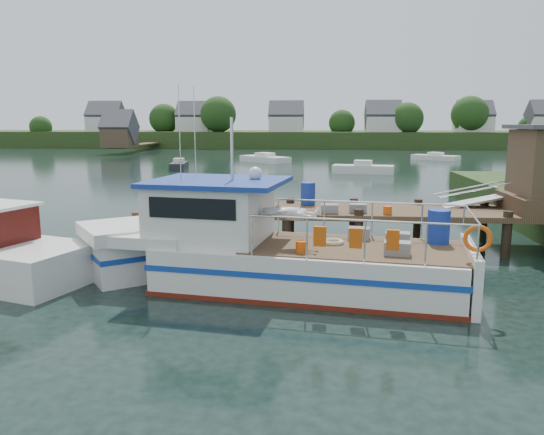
# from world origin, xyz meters

# --- Properties ---
(ground_plane) EXTENTS (160.00, 160.00, 0.00)m
(ground_plane) POSITION_xyz_m (0.00, 0.00, 0.00)
(ground_plane) COLOR black
(far_shore) EXTENTS (140.00, 42.55, 9.22)m
(far_shore) POSITION_xyz_m (0.01, 82.37, 2.10)
(far_shore) COLOR #2B421B
(far_shore) RESTS_ON ground
(dock) EXTENTS (16.60, 3.00, 4.78)m
(dock) POSITION_xyz_m (6.51, 0.01, 2.24)
(dock) COLOR #4E3925
(dock) RESTS_ON ground
(lobster_boat) EXTENTS (11.60, 4.84, 5.58)m
(lobster_boat) POSITION_xyz_m (-1.03, -5.14, 1.01)
(lobster_boat) COLOR silver
(lobster_boat) RESTS_ON ground
(moored_rowboat) EXTENTS (4.32, 3.19, 1.21)m
(moored_rowboat) POSITION_xyz_m (-4.43, 12.76, 0.45)
(moored_rowboat) COLOR #4E3925
(moored_rowboat) RESTS_ON ground
(moored_far) EXTENTS (5.62, 4.96, 0.96)m
(moored_far) POSITION_xyz_m (15.02, 47.06, 0.35)
(moored_far) COLOR silver
(moored_far) RESTS_ON ground
(moored_a) EXTENTS (5.44, 2.97, 0.95)m
(moored_a) POSITION_xyz_m (-8.54, 14.75, 0.35)
(moored_a) COLOR silver
(moored_a) RESTS_ON ground
(moored_b) EXTENTS (5.64, 2.77, 1.19)m
(moored_b) POSITION_xyz_m (4.70, 28.72, 0.44)
(moored_b) COLOR silver
(moored_b) RESTS_ON ground
(moored_c) EXTENTS (7.66, 6.04, 1.17)m
(moored_c) POSITION_xyz_m (16.26, 19.50, 0.43)
(moored_c) COLOR silver
(moored_c) RESTS_ON ground
(moored_d) EXTENTS (6.30, 6.18, 1.12)m
(moored_d) POSITION_xyz_m (-5.44, 41.51, 0.42)
(moored_d) COLOR silver
(moored_d) RESTS_ON ground
(moored_e) EXTENTS (1.83, 4.15, 1.11)m
(moored_e) POSITION_xyz_m (-12.88, 31.33, 0.41)
(moored_e) COLOR black
(moored_e) RESTS_ON ground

